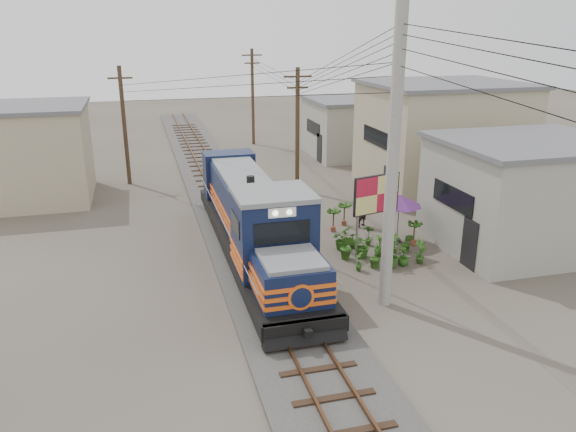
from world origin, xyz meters
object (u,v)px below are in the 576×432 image
object	(u,v)px
billboard	(376,196)
market_umbrella	(399,200)
locomotive	(254,221)
vendor	(361,208)

from	to	relation	value
billboard	market_umbrella	world-z (taller)	billboard
locomotive	market_umbrella	distance (m)	6.51
billboard	market_umbrella	distance (m)	1.96
billboard	market_umbrella	bearing A→B (deg)	18.44
billboard	market_umbrella	size ratio (longest dim) A/B	1.56
locomotive	vendor	xyz separation A→B (m)	(5.71, 2.49, -0.67)
locomotive	billboard	xyz separation A→B (m)	(4.94, -0.88, 0.91)
billboard	vendor	bearing A→B (deg)	62.07
locomotive	billboard	world-z (taller)	locomotive
market_umbrella	locomotive	bearing A→B (deg)	-178.70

